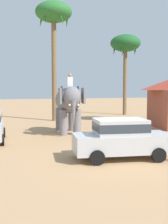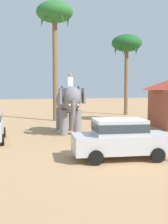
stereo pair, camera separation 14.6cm
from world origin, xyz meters
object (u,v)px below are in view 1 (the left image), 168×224
at_px(palm_tree_left_of_road, 54,17).
at_px(palm_tree_near_hut, 125,46).
at_px(elephant_with_mahout, 68,103).
at_px(car_sedan_foreground, 121,137).

bearing_deg(palm_tree_left_of_road, palm_tree_near_hut, 21.94).
bearing_deg(elephant_with_mahout, palm_tree_near_hut, 50.55).
bearing_deg(car_sedan_foreground, elephant_with_mahout, 94.79).
bearing_deg(car_sedan_foreground, palm_tree_near_hut, 65.56).
relative_size(car_sedan_foreground, palm_tree_left_of_road, 0.41).
bearing_deg(elephant_with_mahout, car_sedan_foreground, -85.21).
relative_size(car_sedan_foreground, palm_tree_near_hut, 0.50).
xyz_separation_m(car_sedan_foreground, palm_tree_left_of_road, (-0.20, 14.47, 8.15)).
xyz_separation_m(elephant_with_mahout, palm_tree_near_hut, (8.70, 10.57, 5.38)).
distance_m(car_sedan_foreground, palm_tree_left_of_road, 16.61).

